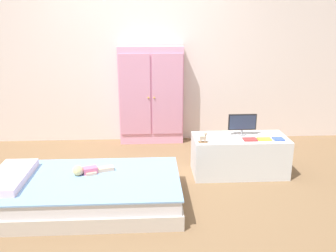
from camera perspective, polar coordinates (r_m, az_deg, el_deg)
name	(u,v)px	position (r m, az deg, el deg)	size (l,w,h in m)	color
ground_plane	(132,188)	(3.77, -5.91, -10.02)	(10.00, 10.00, 0.02)	brown
back_wall	(134,45)	(4.94, -5.57, 12.96)	(6.40, 0.05, 2.70)	silver
bed	(86,192)	(3.45, -13.10, -10.38)	(1.76, 0.96, 0.28)	beige
pillow	(10,177)	(3.56, -24.23, -7.50)	(0.32, 0.69, 0.07)	silver
doll	(86,170)	(3.46, -13.19, -6.99)	(0.38, 0.20, 0.10)	#D6668E
wardrobe	(151,96)	(4.88, -2.74, 4.93)	(0.88, 0.25, 1.34)	#E599BC
tv_stand	(239,155)	(4.06, 11.45, -4.68)	(1.04, 0.47, 0.44)	silver
tv_monitor	(242,123)	(4.02, 11.94, 0.50)	(0.31, 0.10, 0.24)	#99999E
rocking_horse_toy	(204,138)	(3.73, 5.80, -1.91)	(0.09, 0.04, 0.11)	#8E6642
book_red	(250,139)	(3.91, 13.13, -2.12)	(0.14, 0.10, 0.02)	#CC3838
book_yellow	(264,139)	(3.95, 15.30, -2.06)	(0.14, 0.09, 0.02)	gold
book_blue	(278,139)	(4.00, 17.44, -2.01)	(0.11, 0.11, 0.01)	blue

